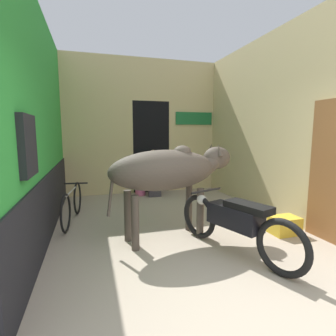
{
  "coord_description": "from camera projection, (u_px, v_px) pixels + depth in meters",
  "views": [
    {
      "loc": [
        -1.37,
        -1.91,
        1.62
      ],
      "look_at": [
        -0.13,
        2.25,
        1.03
      ],
      "focal_mm": 28.0,
      "sensor_mm": 36.0,
      "label": 1
    }
  ],
  "objects": [
    {
      "name": "ground_plane",
      "position": [
        250.0,
        309.0,
        2.42
      ],
      "size": [
        30.0,
        30.0,
        0.0
      ],
      "primitive_type": "plane",
      "color": "tan"
    },
    {
      "name": "wall_left_shopfront",
      "position": [
        39.0,
        126.0,
        3.96
      ],
      "size": [
        0.25,
        4.99,
        3.53
      ],
      "color": "green",
      "rests_on": "ground_plane"
    },
    {
      "name": "wall_back_with_doorway",
      "position": [
        145.0,
        135.0,
        7.24
      ],
      "size": [
        4.04,
        0.93,
        3.53
      ],
      "color": "#D1BC84",
      "rests_on": "ground_plane"
    },
    {
      "name": "wall_right_with_door",
      "position": [
        275.0,
        126.0,
        5.1
      ],
      "size": [
        0.22,
        4.99,
        3.53
      ],
      "color": "#D1BC84",
      "rests_on": "ground_plane"
    },
    {
      "name": "cow",
      "position": [
        170.0,
        171.0,
        3.91
      ],
      "size": [
        2.07,
        0.88,
        1.45
      ],
      "color": "#4C4238",
      "rests_on": "ground_plane"
    },
    {
      "name": "motorcycle_near",
      "position": [
        235.0,
        221.0,
        3.46
      ],
      "size": [
        0.84,
        1.95,
        0.78
      ],
      "color": "black",
      "rests_on": "ground_plane"
    },
    {
      "name": "bicycle",
      "position": [
        72.0,
        204.0,
        4.73
      ],
      "size": [
        0.44,
        1.63,
        0.65
      ],
      "color": "black",
      "rests_on": "ground_plane"
    },
    {
      "name": "shopkeeper_seated",
      "position": [
        154.0,
        172.0,
        6.68
      ],
      "size": [
        0.44,
        0.33,
        1.18
      ],
      "color": "#3D3842",
      "rests_on": "ground_plane"
    },
    {
      "name": "plastic_stool",
      "position": [
        140.0,
        186.0,
        6.78
      ],
      "size": [
        0.37,
        0.37,
        0.46
      ],
      "color": "#DB6093",
      "rests_on": "ground_plane"
    },
    {
      "name": "crate",
      "position": [
        285.0,
        225.0,
        4.2
      ],
      "size": [
        0.44,
        0.32,
        0.28
      ],
      "color": "gold",
      "rests_on": "ground_plane"
    }
  ]
}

